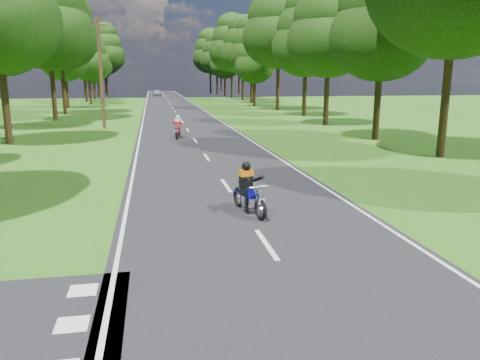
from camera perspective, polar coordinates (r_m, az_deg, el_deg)
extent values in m
plane|color=#2D6015|center=(9.03, 6.32, -12.24)|extent=(160.00, 160.00, 0.00)
cube|color=black|center=(58.01, -8.19, 8.66)|extent=(7.00, 140.00, 0.02)
cube|color=silver|center=(10.81, 3.24, -7.80)|extent=(0.12, 2.00, 0.01)
cube|color=silver|center=(16.46, -1.71, -0.66)|extent=(0.12, 2.00, 0.01)
cube|color=silver|center=(22.29, -4.09, 2.80)|extent=(0.12, 2.00, 0.01)
cube|color=silver|center=(28.19, -5.49, 4.81)|extent=(0.12, 2.00, 0.01)
cube|color=silver|center=(34.13, -6.40, 6.12)|extent=(0.12, 2.00, 0.01)
cube|color=silver|center=(40.09, -7.05, 7.05)|extent=(0.12, 2.00, 0.01)
cube|color=silver|center=(46.05, -7.53, 7.73)|extent=(0.12, 2.00, 0.01)
cube|color=silver|center=(52.03, -7.90, 8.26)|extent=(0.12, 2.00, 0.01)
cube|color=silver|center=(58.01, -8.19, 8.68)|extent=(0.12, 2.00, 0.01)
cube|color=silver|center=(63.99, -8.43, 9.01)|extent=(0.12, 2.00, 0.01)
cube|color=silver|center=(69.98, -8.63, 9.30)|extent=(0.12, 2.00, 0.01)
cube|color=silver|center=(75.97, -8.80, 9.53)|extent=(0.12, 2.00, 0.01)
cube|color=silver|center=(81.96, -8.95, 9.73)|extent=(0.12, 2.00, 0.01)
cube|color=silver|center=(87.95, -9.07, 9.91)|extent=(0.12, 2.00, 0.01)
cube|color=silver|center=(93.94, -9.18, 10.06)|extent=(0.12, 2.00, 0.01)
cube|color=silver|center=(99.94, -9.27, 10.20)|extent=(0.12, 2.00, 0.01)
cube|color=silver|center=(105.93, -9.36, 10.31)|extent=(0.12, 2.00, 0.01)
cube|color=silver|center=(111.93, -9.44, 10.42)|extent=(0.12, 2.00, 0.01)
cube|color=silver|center=(117.92, -9.50, 10.52)|extent=(0.12, 2.00, 0.01)
cube|color=silver|center=(123.92, -9.57, 10.60)|extent=(0.12, 2.00, 0.01)
cube|color=silver|center=(57.96, -11.49, 8.55)|extent=(0.10, 140.00, 0.01)
cube|color=silver|center=(58.24, -4.91, 8.77)|extent=(0.10, 140.00, 0.01)
cube|color=silver|center=(8.00, -19.78, -16.22)|extent=(0.50, 0.50, 0.01)
cube|color=silver|center=(9.06, -18.60, -12.62)|extent=(0.50, 0.50, 0.01)
cylinder|color=black|center=(29.78, -26.61, 7.71)|extent=(0.40, 0.40, 3.91)
cylinder|color=black|center=(38.52, -26.63, 8.41)|extent=(0.40, 0.40, 3.79)
cylinder|color=black|center=(44.26, -21.76, 9.55)|extent=(0.40, 0.40, 4.32)
ellipsoid|color=black|center=(44.39, -22.33, 16.40)|extent=(7.56, 7.56, 6.42)
ellipsoid|color=black|center=(44.61, -22.57, 19.08)|extent=(6.48, 6.48, 5.51)
cylinder|color=black|center=(51.71, -20.67, 9.98)|extent=(0.40, 0.40, 4.40)
ellipsoid|color=black|center=(51.83, -21.15, 15.96)|extent=(7.71, 7.71, 6.55)
ellipsoid|color=black|center=(52.04, -21.34, 18.31)|extent=(6.60, 6.60, 5.61)
cylinder|color=black|center=(61.50, -20.35, 9.72)|extent=(0.40, 0.40, 3.20)
ellipsoid|color=black|center=(61.49, -20.63, 13.38)|extent=(5.60, 5.60, 4.76)
ellipsoid|color=black|center=(61.55, -20.74, 14.83)|extent=(4.80, 4.80, 4.08)
ellipsoid|color=black|center=(61.66, -20.86, 16.27)|extent=(3.60, 3.60, 3.06)
cylinder|color=black|center=(68.53, -17.78, 10.11)|extent=(0.40, 0.40, 3.22)
ellipsoid|color=black|center=(68.52, -18.00, 13.42)|extent=(5.64, 5.64, 4.79)
ellipsoid|color=black|center=(68.58, -18.09, 14.73)|extent=(4.83, 4.83, 4.11)
ellipsoid|color=black|center=(68.67, -18.18, 16.04)|extent=(3.62, 3.62, 3.08)
cylinder|color=black|center=(76.41, -18.25, 10.42)|extent=(0.40, 0.40, 3.61)
ellipsoid|color=black|center=(76.43, -18.48, 13.74)|extent=(6.31, 6.31, 5.37)
ellipsoid|color=black|center=(76.51, -18.57, 15.05)|extent=(5.41, 5.41, 4.60)
ellipsoid|color=black|center=(76.62, -18.67, 16.36)|extent=(4.06, 4.06, 3.45)
cylinder|color=black|center=(84.15, -17.30, 10.29)|extent=(0.40, 0.40, 2.67)
ellipsoid|color=black|center=(84.12, -17.44, 12.52)|extent=(4.67, 4.67, 3.97)
ellipsoid|color=black|center=(84.14, -17.50, 13.41)|extent=(4.00, 4.00, 3.40)
ellipsoid|color=black|center=(84.18, -17.56, 14.29)|extent=(3.00, 3.00, 2.55)
cylinder|color=black|center=(93.27, -16.82, 10.61)|extent=(0.40, 0.40, 3.09)
ellipsoid|color=black|center=(93.26, -16.97, 12.94)|extent=(5.40, 5.40, 4.59)
ellipsoid|color=black|center=(93.30, -17.03, 13.87)|extent=(4.63, 4.63, 3.93)
ellipsoid|color=black|center=(93.36, -17.09, 14.79)|extent=(3.47, 3.47, 2.95)
cylinder|color=black|center=(99.65, -15.90, 11.16)|extent=(0.40, 0.40, 4.48)
ellipsoid|color=black|center=(99.72, -16.10, 14.32)|extent=(7.84, 7.84, 6.66)
ellipsoid|color=black|center=(99.83, -16.17, 15.57)|extent=(6.72, 6.72, 5.71)
ellipsoid|color=black|center=(99.99, -16.25, 16.82)|extent=(5.04, 5.04, 4.28)
cylinder|color=black|center=(108.69, -16.04, 11.12)|extent=(0.40, 0.40, 4.09)
ellipsoid|color=black|center=(108.72, -16.20, 13.77)|extent=(7.16, 7.16, 6.09)
ellipsoid|color=black|center=(108.80, -16.26, 14.82)|extent=(6.14, 6.14, 5.22)
ellipsoid|color=black|center=(108.92, -16.33, 15.87)|extent=(4.61, 4.61, 3.92)
cylinder|color=black|center=(24.21, 23.65, 7.94)|extent=(0.40, 0.40, 4.56)
cylinder|color=black|center=(29.78, 16.34, 8.11)|extent=(0.40, 0.40, 3.49)
ellipsoid|color=black|center=(29.79, 16.87, 16.38)|extent=(6.12, 6.12, 5.20)
ellipsoid|color=black|center=(29.97, 17.08, 19.62)|extent=(5.24, 5.24, 4.46)
cylinder|color=black|center=(37.95, 10.47, 9.39)|extent=(0.40, 0.40, 3.69)
ellipsoid|color=black|center=(38.00, 10.75, 16.25)|extent=(6.46, 6.46, 5.49)
ellipsoid|color=black|center=(38.16, 10.87, 18.94)|extent=(5.54, 5.54, 4.71)
cylinder|color=black|center=(46.64, 7.86, 10.06)|extent=(0.40, 0.40, 3.74)
ellipsoid|color=black|center=(46.68, 8.03, 15.72)|extent=(6.55, 6.55, 5.57)
ellipsoid|color=black|center=(46.82, 8.10, 17.95)|extent=(5.62, 5.62, 4.77)
ellipsoid|color=black|center=(47.04, 8.17, 20.16)|extent=(4.21, 4.21, 3.58)
cylinder|color=black|center=(54.45, 4.63, 10.94)|extent=(0.40, 0.40, 4.64)
ellipsoid|color=black|center=(54.60, 4.74, 16.95)|extent=(8.12, 8.12, 6.91)
ellipsoid|color=black|center=(54.82, 4.78, 19.30)|extent=(6.96, 6.96, 5.92)
cylinder|color=black|center=(61.20, 1.76, 10.33)|extent=(0.40, 0.40, 2.91)
ellipsoid|color=black|center=(61.17, 1.78, 13.68)|extent=(5.09, 5.09, 4.33)
ellipsoid|color=black|center=(61.21, 1.79, 15.01)|extent=(4.36, 4.36, 3.71)
ellipsoid|color=black|center=(61.29, 1.80, 16.33)|extent=(3.27, 3.27, 2.78)
cylinder|color=black|center=(68.74, 1.43, 10.97)|extent=(0.40, 0.40, 3.88)
ellipsoid|color=black|center=(68.78, 1.45, 14.95)|extent=(6.78, 6.78, 5.77)
ellipsoid|color=black|center=(68.89, 1.46, 16.52)|extent=(5.81, 5.81, 4.94)
ellipsoid|color=black|center=(69.05, 1.47, 18.09)|extent=(4.36, 4.36, 3.71)
cylinder|color=black|center=(77.11, 0.34, 11.25)|extent=(0.40, 0.40, 4.18)
ellipsoid|color=black|center=(77.17, 0.35, 15.08)|extent=(7.31, 7.31, 6.21)
ellipsoid|color=black|center=(77.29, 0.35, 16.58)|extent=(6.27, 6.27, 5.33)
ellipsoid|color=black|center=(77.46, 0.35, 18.09)|extent=(4.70, 4.70, 4.00)
cylinder|color=black|center=(85.87, -1.01, 11.53)|extent=(0.40, 0.40, 4.63)
ellipsoid|color=black|center=(85.96, -1.02, 15.33)|extent=(8.11, 8.11, 6.89)
ellipsoid|color=black|center=(86.10, -1.03, 16.84)|extent=(6.95, 6.95, 5.91)
ellipsoid|color=black|center=(86.30, -1.03, 18.33)|extent=(5.21, 5.21, 4.43)
cylinder|color=black|center=(93.06, -1.83, 11.21)|extent=(0.40, 0.40, 3.36)
ellipsoid|color=black|center=(93.05, -1.85, 13.76)|extent=(5.88, 5.88, 5.00)
ellipsoid|color=black|center=(93.10, -1.86, 14.77)|extent=(5.04, 5.04, 4.29)
ellipsoid|color=black|center=(93.18, -1.87, 15.77)|extent=(3.78, 3.78, 3.21)
cylinder|color=black|center=(100.12, -2.79, 11.50)|extent=(0.40, 0.40, 4.09)
ellipsoid|color=black|center=(100.16, -2.82, 14.38)|extent=(7.15, 7.15, 6.08)
ellipsoid|color=black|center=(100.25, -2.84, 15.52)|extent=(6.13, 6.13, 5.21)
ellipsoid|color=black|center=(100.37, -2.85, 16.65)|extent=(4.60, 4.60, 3.91)
cylinder|color=black|center=(107.75, -3.61, 11.67)|extent=(0.40, 0.40, 4.48)
ellipsoid|color=black|center=(107.81, -3.65, 14.60)|extent=(7.84, 7.84, 6.66)
ellipsoid|color=black|center=(107.92, -3.67, 15.76)|extent=(6.72, 6.72, 5.71)
ellipsoid|color=black|center=(108.06, -3.69, 16.91)|extent=(5.04, 5.04, 4.28)
cylinder|color=black|center=(118.42, -16.45, 11.11)|extent=(0.40, 0.40, 3.84)
ellipsoid|color=black|center=(118.44, -16.60, 13.39)|extent=(6.72, 6.72, 5.71)
ellipsoid|color=black|center=(118.50, -16.65, 14.30)|extent=(5.76, 5.76, 4.90)
ellipsoid|color=black|center=(118.59, -16.71, 15.20)|extent=(4.32, 4.32, 3.67)
cylinder|color=black|center=(121.11, -2.30, 11.69)|extent=(0.40, 0.40, 4.16)
ellipsoid|color=black|center=(121.15, -2.32, 14.12)|extent=(7.28, 7.28, 6.19)
ellipsoid|color=black|center=(121.22, -2.33, 15.07)|extent=(6.24, 6.24, 5.30)
ellipsoid|color=black|center=(121.33, -2.34, 16.03)|extent=(4.68, 4.68, 3.98)
cylinder|color=black|center=(103.75, -18.38, 10.77)|extent=(0.40, 0.40, 3.52)
ellipsoid|color=black|center=(103.75, -18.54, 13.16)|extent=(6.16, 6.16, 5.24)
ellipsoid|color=black|center=(103.80, -18.61, 14.10)|extent=(5.28, 5.28, 4.49)
ellipsoid|color=black|center=(103.89, -18.68, 15.05)|extent=(3.96, 3.96, 3.37)
cylinder|color=black|center=(107.62, -0.13, 11.69)|extent=(0.40, 0.40, 4.48)
ellipsoid|color=black|center=(107.68, -0.13, 14.62)|extent=(7.84, 7.84, 6.66)
ellipsoid|color=black|center=(107.79, -0.13, 15.78)|extent=(6.72, 6.72, 5.71)
ellipsoid|color=black|center=(107.93, -0.13, 16.94)|extent=(5.04, 5.04, 4.28)
cylinder|color=#382616|center=(36.01, -16.60, 12.36)|extent=(0.26, 0.26, 8.00)
cube|color=#382616|center=(36.19, -16.93, 17.59)|extent=(1.20, 0.10, 0.10)
imported|color=silver|center=(94.64, -10.09, 10.42)|extent=(1.86, 3.76, 1.23)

